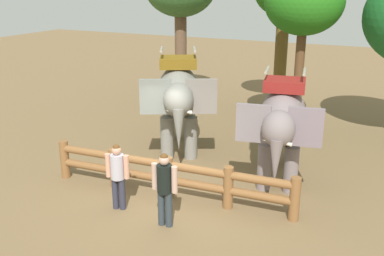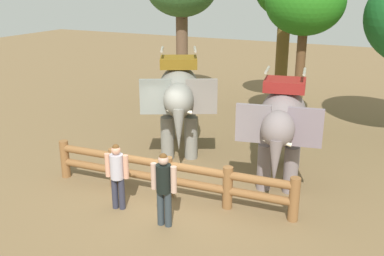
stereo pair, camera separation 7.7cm
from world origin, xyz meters
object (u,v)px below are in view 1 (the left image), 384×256
Objects in this scene: tourist_woman_in_black at (118,172)px; tourist_man_in_blue at (165,185)px; elephant_near_left at (178,95)px; elephant_center at (282,121)px; log_fence at (168,174)px; tree_far_left at (304,3)px.

tourist_woman_in_black is 1.37m from tourist_man_in_blue.
elephant_near_left is 1.06× the size of elephant_center.
tourist_man_in_blue is at bearing -64.48° from log_fence.
tourist_woman_in_black is 8.37m from tree_far_left.
tourist_man_in_blue is at bearing -8.30° from tourist_woman_in_black.
tourist_man_in_blue is (1.36, -0.20, 0.05)m from tourist_woman_in_black.
elephant_near_left reaches higher than tourist_man_in_blue.
elephant_near_left is 2.32× the size of tourist_woman_in_black.
elephant_near_left is at bearing 96.46° from tourist_woman_in_black.
tourist_man_in_blue is (-1.64, -3.36, -0.70)m from elephant_center.
log_fence is at bearing -105.99° from tree_far_left.
elephant_center is (3.45, -0.84, -0.12)m from elephant_near_left.
elephant_center is at bearing 46.54° from tourist_woman_in_black.
elephant_center is (2.24, 2.11, 1.09)m from log_fence.
tourist_woman_in_black is 0.95× the size of tourist_man_in_blue.
tree_far_left is at bearing 74.01° from log_fence.
log_fence is 3.96× the size of tourist_woman_in_black.
elephant_near_left reaches higher than elephant_center.
log_fence is 1.45m from tourist_man_in_blue.
elephant_near_left is at bearing 113.30° from tourist_man_in_blue.
tourist_woman_in_black is at bearing -133.46° from elephant_center.
log_fence is 3.77× the size of tourist_man_in_blue.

